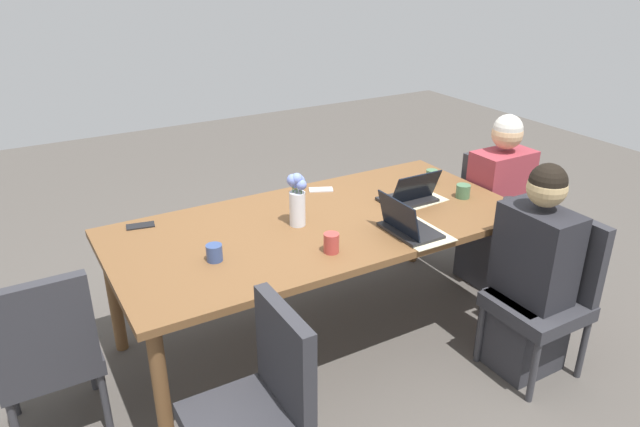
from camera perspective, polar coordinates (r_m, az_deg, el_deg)
ground_plane at (r=3.67m, az=0.00°, el=-11.59°), size 10.00×10.00×0.00m
dining_table at (r=3.32m, az=0.00°, el=-1.83°), size 2.31×1.10×0.76m
chair_head_right_left_near at (r=4.27m, az=16.56°, el=0.41°), size 0.44×0.44×0.90m
person_head_right_left_near at (r=4.17m, az=16.75°, el=0.23°), size 0.40×0.36×1.19m
chair_near_left_mid at (r=3.39m, az=21.27°, el=-6.74°), size 0.44×0.44×0.90m
person_near_left_mid at (r=3.36m, az=19.75°, el=-6.28°), size 0.36×0.40×1.19m
chair_near_left_far at (r=2.48m, az=-5.81°, el=-17.62°), size 0.44×0.44×0.90m
chair_head_left_right_near at (r=2.99m, az=-24.93°, el=-11.84°), size 0.44×0.44×0.90m
flower_vase at (r=3.19m, az=-2.24°, el=1.65°), size 0.10×0.12×0.30m
placemat_head_right_left_near at (r=3.62m, az=8.97°, el=1.35°), size 0.38×0.28×0.00m
placemat_near_left_mid at (r=3.20m, az=9.37°, el=-1.84°), size 0.26×0.36×0.00m
laptop_near_left_mid at (r=3.17m, az=8.40°, el=-1.18°), size 0.22×0.32×0.21m
laptop_head_right_left_near at (r=3.56m, az=8.69°, el=1.71°), size 0.32×0.22×0.20m
coffee_mug_near_left at (r=2.91m, az=-10.19°, el=-3.76°), size 0.08×0.08×0.08m
coffee_mug_near_right at (r=3.70m, az=13.68°, el=2.11°), size 0.09×0.09×0.08m
coffee_mug_centre_left at (r=2.94m, az=1.11°, el=-2.87°), size 0.08×0.08×0.10m
coffee_mug_centre_right at (r=3.87m, az=10.74°, el=3.48°), size 0.07×0.07×0.10m
coffee_mug_far_left at (r=3.57m, az=17.86°, el=0.78°), size 0.08×0.08×0.08m
phone_black at (r=3.38m, az=-16.98°, el=-1.14°), size 0.16×0.10×0.01m
phone_silver at (r=3.72m, az=0.09°, el=2.32°), size 0.17×0.13×0.01m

